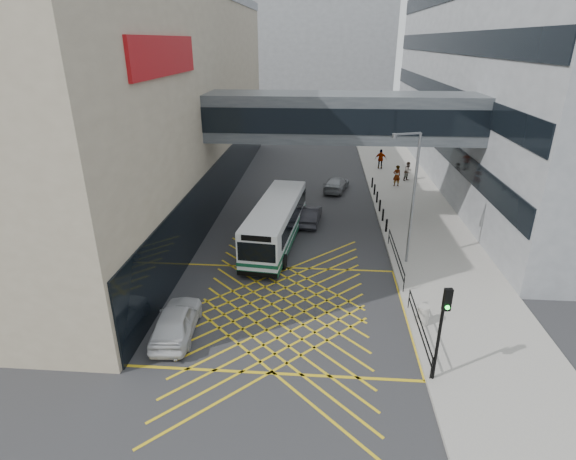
% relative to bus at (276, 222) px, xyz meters
% --- Properties ---
extents(ground, '(120.00, 120.00, 0.00)m').
position_rel_bus_xyz_m(ground, '(1.05, -7.82, -1.51)').
color(ground, '#333335').
extents(building_whsmith, '(24.17, 42.00, 16.00)m').
position_rel_bus_xyz_m(building_whsmith, '(-16.94, 8.18, 6.48)').
color(building_whsmith, tan).
rests_on(building_whsmith, ground).
extents(building_far, '(28.00, 16.00, 18.00)m').
position_rel_bus_xyz_m(building_far, '(-0.95, 52.18, 7.49)').
color(building_far, gray).
rests_on(building_far, ground).
extents(skybridge, '(20.00, 4.10, 3.00)m').
position_rel_bus_xyz_m(skybridge, '(4.05, 4.18, 5.99)').
color(skybridge, '#42474C').
rests_on(skybridge, ground).
extents(pavement, '(6.00, 54.00, 0.16)m').
position_rel_bus_xyz_m(pavement, '(10.05, 7.18, -1.43)').
color(pavement, '#A6A198').
rests_on(pavement, ground).
extents(box_junction, '(12.00, 9.00, 0.01)m').
position_rel_bus_xyz_m(box_junction, '(1.05, -7.82, -1.51)').
color(box_junction, gold).
rests_on(box_junction, ground).
extents(bus, '(3.38, 10.27, 2.83)m').
position_rel_bus_xyz_m(bus, '(0.00, 0.00, 0.00)').
color(bus, silver).
rests_on(bus, ground).
extents(car_white, '(2.17, 4.68, 1.45)m').
position_rel_bus_xyz_m(car_white, '(-3.45, -10.08, -0.79)').
color(car_white, silver).
rests_on(car_white, ground).
extents(car_dark, '(1.99, 4.21, 1.28)m').
position_rel_bus_xyz_m(car_dark, '(2.05, 3.68, -0.88)').
color(car_dark, black).
rests_on(car_dark, ground).
extents(car_silver, '(2.63, 4.34, 1.26)m').
position_rel_bus_xyz_m(car_silver, '(4.11, 11.51, -0.88)').
color(car_silver, gray).
rests_on(car_silver, ground).
extents(traffic_light, '(0.30, 0.48, 4.09)m').
position_rel_bus_xyz_m(traffic_light, '(7.31, -12.40, 1.31)').
color(traffic_light, black).
rests_on(traffic_light, pavement).
extents(street_lamp, '(1.69, 0.77, 7.59)m').
position_rel_bus_xyz_m(street_lamp, '(7.76, -2.33, 2.97)').
color(street_lamp, slate).
rests_on(street_lamp, pavement).
extents(litter_bin, '(0.53, 0.53, 0.92)m').
position_rel_bus_xyz_m(litter_bin, '(7.61, -8.63, -0.89)').
color(litter_bin, '#ADA89E').
rests_on(litter_bin, pavement).
extents(kerb_railings, '(0.05, 12.54, 1.00)m').
position_rel_bus_xyz_m(kerb_railings, '(7.20, -6.04, -0.63)').
color(kerb_railings, black).
rests_on(kerb_railings, pavement).
extents(bollards, '(0.14, 10.14, 0.90)m').
position_rel_bus_xyz_m(bollards, '(7.30, 7.18, -0.90)').
color(bollards, black).
rests_on(bollards, pavement).
extents(pedestrian_a, '(0.87, 0.72, 1.89)m').
position_rel_bus_xyz_m(pedestrian_a, '(9.46, 12.78, -0.41)').
color(pedestrian_a, gray).
rests_on(pedestrian_a, pavement).
extents(pedestrian_b, '(0.96, 0.95, 1.75)m').
position_rel_bus_xyz_m(pedestrian_b, '(10.77, 14.58, -0.48)').
color(pedestrian_b, gray).
rests_on(pedestrian_b, pavement).
extents(pedestrian_c, '(1.21, 0.66, 1.96)m').
position_rel_bus_xyz_m(pedestrian_c, '(8.72, 18.68, -0.37)').
color(pedestrian_c, gray).
rests_on(pedestrian_c, pavement).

